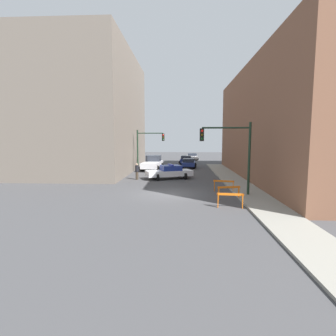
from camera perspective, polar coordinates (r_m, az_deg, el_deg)
The scene contains 15 objects.
ground_plane at distance 19.82m, azimuth -0.15°, elevation -5.67°, with size 120.00×120.00×0.00m, color #424244.
sidewalk_right at distance 20.45m, azimuth 17.56°, elevation -5.43°, with size 2.40×44.00×0.12m.
building_corner_left at distance 35.94m, azimuth -18.74°, elevation 11.20°, with size 14.00×20.00×14.67m.
building_right at distance 30.05m, azimuth 27.54°, elevation 8.71°, with size 12.00×28.00×11.44m.
traffic_light_near at distance 19.33m, azimuth 13.97°, elevation 4.38°, with size 3.64×0.35×5.20m.
traffic_light_far at distance 32.69m, azimuth -4.74°, elevation 5.11°, with size 3.44×0.35×5.20m.
police_car at distance 27.04m, azimuth 0.33°, elevation -0.84°, with size 5.05×3.35×1.52m.
white_truck at distance 34.80m, azimuth -3.39°, elevation 1.09°, with size 2.93×5.55×1.90m.
parked_car_near at distance 37.49m, azimuth 4.48°, elevation 1.11°, with size 2.44×4.40×1.31m.
parked_car_mid at distance 43.49m, azimuth 3.96°, elevation 1.86°, with size 2.46×4.41×1.31m.
parked_car_far at distance 50.72m, azimuth 5.27°, elevation 2.51°, with size 2.37×4.36×1.31m.
pedestrian_crossing at distance 26.70m, azimuth -6.77°, elevation -0.68°, with size 0.39×0.39×1.66m.
barrier_front at distance 16.26m, azimuth 13.41°, elevation -6.34°, with size 1.60×0.32×0.90m.
barrier_mid at distance 18.55m, azimuth 13.10°, elevation -4.74°, with size 1.58×0.43×0.90m.
barrier_back at distance 21.06m, azimuth 12.04°, elevation -3.39°, with size 1.58×0.46×0.90m.
Camera 1 is at (1.03, -19.35, 4.18)m, focal length 28.00 mm.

